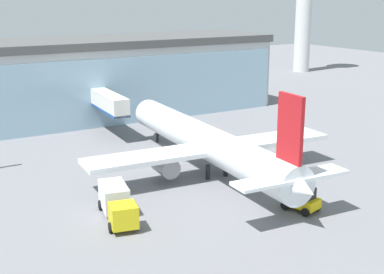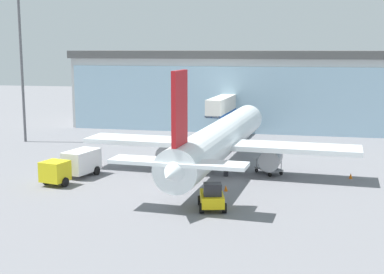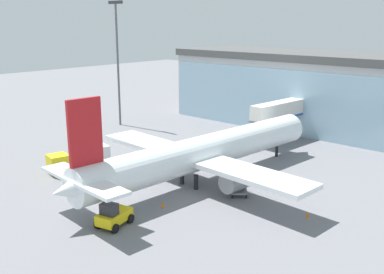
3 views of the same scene
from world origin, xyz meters
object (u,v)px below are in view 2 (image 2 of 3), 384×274
at_px(apron_light_mast, 21,54).
at_px(safety_cone_wingtip, 351,176).
at_px(airplane, 220,140).
at_px(catering_truck, 73,165).
at_px(baggage_cart, 269,169).
at_px(safety_cone_nose, 226,188).
at_px(pushback_tug, 212,198).
at_px(jet_bridge, 223,106).

height_order(apron_light_mast, safety_cone_wingtip, apron_light_mast).
distance_m(airplane, catering_truck, 15.24).
distance_m(apron_light_mast, catering_truck, 26.61).
bearing_deg(apron_light_mast, baggage_cart, -20.41).
xyz_separation_m(apron_light_mast, catering_truck, (15.45, -18.86, -10.65)).
relative_size(catering_truck, baggage_cart, 2.41).
relative_size(airplane, safety_cone_nose, 66.54).
distance_m(catering_truck, safety_cone_nose, 15.59).
relative_size(catering_truck, pushback_tug, 2.15).
distance_m(safety_cone_nose, safety_cone_wingtip, 13.61).
distance_m(airplane, baggage_cart, 5.91).
distance_m(jet_bridge, baggage_cart, 23.81).
height_order(apron_light_mast, airplane, apron_light_mast).
height_order(airplane, pushback_tug, airplane).
relative_size(catering_truck, safety_cone_wingtip, 13.83).
distance_m(airplane, pushback_tug, 13.90).
bearing_deg(jet_bridge, safety_cone_wingtip, -140.12).
height_order(apron_light_mast, pushback_tug, apron_light_mast).
distance_m(apron_light_mast, safety_cone_nose, 38.90).
distance_m(jet_bridge, safety_cone_nose, 30.37).
relative_size(jet_bridge, catering_truck, 1.70).
xyz_separation_m(apron_light_mast, airplane, (29.20, -12.55, -8.74)).
bearing_deg(airplane, safety_cone_nose, -163.18).
relative_size(apron_light_mast, safety_cone_nose, 37.59).
relative_size(apron_light_mast, safety_cone_wingtip, 37.59).
relative_size(jet_bridge, pushback_tug, 3.65).
height_order(apron_light_mast, catering_truck, apron_light_mast).
distance_m(jet_bridge, catering_truck, 30.40).
bearing_deg(catering_truck, baggage_cart, 120.65).
xyz_separation_m(baggage_cart, safety_cone_nose, (-3.43, -7.64, -0.23)).
xyz_separation_m(jet_bridge, safety_cone_wingtip, (16.06, -22.57, -4.31)).
bearing_deg(apron_light_mast, safety_cone_wingtip, -17.33).
height_order(pushback_tug, safety_cone_wingtip, pushback_tug).
bearing_deg(catering_truck, pushback_tug, 76.99).
relative_size(baggage_cart, safety_cone_nose, 5.75).
bearing_deg(pushback_tug, safety_cone_wingtip, -56.17).
xyz_separation_m(airplane, baggage_cart, (5.15, -0.23, -2.88)).
bearing_deg(safety_cone_nose, jet_bridge, 98.57).
bearing_deg(airplane, safety_cone_wingtip, -88.58).
bearing_deg(pushback_tug, catering_truck, 50.74).
bearing_deg(safety_cone_wingtip, safety_cone_nose, -148.28).
xyz_separation_m(jet_bridge, safety_cone_nose, (4.48, -29.73, -4.31)).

